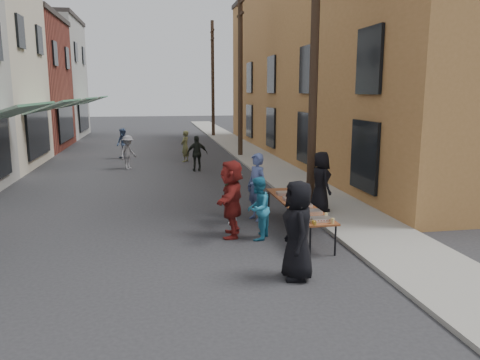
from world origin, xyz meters
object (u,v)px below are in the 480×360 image
object	(u,v)px
utility_pole_near	(314,60)
utility_pole_mid	(240,74)
guest_front_a	(298,230)
guest_front_c	(258,208)
catering_tray_sausage	(320,219)
server	(321,181)
utility_pole_far	(213,80)
serving_table	(298,205)

from	to	relation	value
utility_pole_near	utility_pole_mid	size ratio (longest dim) A/B	1.00
utility_pole_mid	guest_front_a	xyz separation A→B (m)	(-2.07, -17.30, -3.53)
utility_pole_mid	guest_front_c	distance (m)	15.41
catering_tray_sausage	guest_front_a	size ratio (longest dim) A/B	0.26
catering_tray_sausage	server	size ratio (longest dim) A/B	0.28
utility_pole_mid	utility_pole_far	distance (m)	12.00
catering_tray_sausage	guest_front_c	xyz separation A→B (m)	(-1.14, 1.24, -0.01)
serving_table	guest_front_a	xyz separation A→B (m)	(-0.92, -2.94, 0.26)
catering_tray_sausage	server	xyz separation A→B (m)	(1.21, 3.27, 0.19)
guest_front_a	server	size ratio (longest dim) A/B	1.10
utility_pole_far	catering_tray_sausage	world-z (taller)	utility_pole_far
guest_front_c	utility_pole_far	bearing A→B (deg)	-156.51
serving_table	guest_front_a	size ratio (longest dim) A/B	2.06
utility_pole_near	guest_front_a	world-z (taller)	utility_pole_near
server	catering_tray_sausage	bearing A→B (deg)	153.84
utility_pole_far	guest_front_c	world-z (taller)	utility_pole_far
utility_pole_far	serving_table	bearing A→B (deg)	-92.51
utility_pole_mid	serving_table	bearing A→B (deg)	-94.61
catering_tray_sausage	server	bearing A→B (deg)	69.72
utility_pole_mid	guest_front_c	bearing A→B (deg)	-98.82
catering_tray_sausage	server	world-z (taller)	server
catering_tray_sausage	guest_front_c	bearing A→B (deg)	132.56
utility_pole_far	guest_front_c	distance (m)	27.13
utility_pole_mid	catering_tray_sausage	distance (m)	16.48
server	utility_pole_far	bearing A→B (deg)	-5.77
utility_pole_far	server	xyz separation A→B (m)	(0.05, -24.74, -3.52)
catering_tray_sausage	guest_front_a	world-z (taller)	guest_front_a
guest_front_a	server	bearing A→B (deg)	159.73
serving_table	guest_front_a	bearing A→B (deg)	-107.34
utility_pole_near	guest_front_c	world-z (taller)	utility_pole_near
serving_table	server	bearing A→B (deg)	53.25
utility_pole_near	server	distance (m)	3.59
utility_pole_far	guest_front_c	bearing A→B (deg)	-94.89
utility_pole_mid	guest_front_a	world-z (taller)	utility_pole_mid
guest_front_a	guest_front_c	size ratio (longest dim) A/B	1.24
guest_front_a	server	xyz separation A→B (m)	(2.12, 4.55, 0.01)
serving_table	guest_front_c	xyz separation A→B (m)	(-1.14, -0.41, 0.07)
serving_table	server	xyz separation A→B (m)	(1.21, 1.62, 0.27)
serving_table	guest_front_a	world-z (taller)	guest_front_a
utility_pole_mid	utility_pole_near	bearing A→B (deg)	-90.00
serving_table	guest_front_c	size ratio (longest dim) A/B	2.56
utility_pole_near	utility_pole_far	distance (m)	24.00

